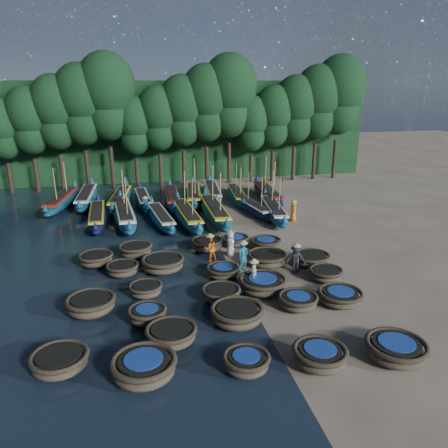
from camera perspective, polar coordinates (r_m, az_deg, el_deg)
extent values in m
plane|color=gray|center=(25.35, 0.35, -4.85)|extent=(120.00, 120.00, 0.00)
cube|color=black|center=(46.81, -6.05, 12.01)|extent=(40.00, 3.00, 10.00)
ellipsoid|color=brown|center=(17.39, -20.62, -16.63)|extent=(2.11, 2.11, 0.62)
torus|color=#373020|center=(17.23, -20.74, -15.82)|extent=(2.11, 2.11, 0.19)
cylinder|color=black|center=(17.21, -20.75, -15.71)|extent=(1.61, 1.61, 0.06)
ellipsoid|color=brown|center=(16.17, -10.39, -18.25)|extent=(2.60, 2.60, 0.75)
torus|color=#373020|center=(15.97, -10.46, -17.22)|extent=(2.34, 2.34, 0.23)
cylinder|color=black|center=(15.94, -10.47, -17.09)|extent=(1.77, 1.77, 0.07)
cylinder|color=navy|center=(15.91, -10.48, -16.95)|extent=(1.36, 1.36, 0.05)
ellipsoid|color=brown|center=(16.36, 2.93, -17.80)|extent=(1.72, 1.72, 0.60)
torus|color=#373020|center=(16.20, 2.95, -16.99)|extent=(1.74, 1.74, 0.18)
cylinder|color=black|center=(16.18, 2.95, -16.89)|extent=(1.31, 1.31, 0.05)
cylinder|color=navy|center=(16.16, 2.95, -16.78)|extent=(1.01, 1.01, 0.04)
ellipsoid|color=brown|center=(16.92, 12.38, -16.73)|extent=(1.90, 1.90, 0.67)
torus|color=#373020|center=(16.75, 12.45, -15.84)|extent=(2.04, 2.04, 0.20)
cylinder|color=black|center=(16.72, 12.46, -15.73)|extent=(1.54, 1.54, 0.06)
cylinder|color=navy|center=(16.70, 12.47, -15.61)|extent=(1.18, 1.18, 0.04)
ellipsoid|color=brown|center=(18.05, 21.50, -15.25)|extent=(2.42, 2.42, 0.68)
torus|color=#373020|center=(17.88, 21.62, -14.40)|extent=(2.31, 2.31, 0.20)
cylinder|color=black|center=(17.86, 21.64, -14.29)|extent=(1.77, 1.77, 0.06)
cylinder|color=navy|center=(17.84, 21.65, -14.18)|extent=(1.36, 1.36, 0.04)
ellipsoid|color=brown|center=(19.42, -9.96, -11.76)|extent=(1.90, 1.90, 0.61)
torus|color=#373020|center=(19.28, -10.01, -11.02)|extent=(1.71, 1.71, 0.19)
cylinder|color=black|center=(19.26, -10.01, -10.92)|extent=(1.28, 1.28, 0.06)
cylinder|color=navy|center=(19.24, -10.02, -10.83)|extent=(0.98, 0.98, 0.04)
ellipsoid|color=brown|center=(17.91, -6.90, -14.34)|extent=(2.12, 2.12, 0.63)
torus|color=#373020|center=(17.75, -6.94, -13.53)|extent=(2.08, 2.08, 0.19)
cylinder|color=black|center=(17.73, -6.94, -13.43)|extent=(1.59, 1.59, 0.06)
ellipsoid|color=brown|center=(18.99, 1.70, -11.98)|extent=(2.46, 2.46, 0.74)
torus|color=#373020|center=(18.82, 1.71, -11.06)|extent=(2.31, 2.31, 0.22)
cylinder|color=black|center=(18.80, 1.71, -10.94)|extent=(1.75, 1.75, 0.07)
ellipsoid|color=brown|center=(20.47, 9.64, -10.09)|extent=(2.09, 2.09, 0.60)
torus|color=#373020|center=(20.34, 9.68, -9.39)|extent=(1.84, 1.84, 0.18)
cylinder|color=black|center=(20.33, 9.69, -9.30)|extent=(1.39, 1.39, 0.05)
cylinder|color=navy|center=(20.31, 9.69, -9.21)|extent=(1.07, 1.07, 0.04)
ellipsoid|color=brown|center=(21.26, 14.92, -9.35)|extent=(1.99, 1.99, 0.61)
torus|color=#373020|center=(21.13, 14.98, -8.66)|extent=(2.10, 2.10, 0.18)
cylinder|color=black|center=(21.12, 14.99, -8.57)|extent=(1.61, 1.61, 0.06)
cylinder|color=navy|center=(21.10, 15.00, -8.48)|extent=(1.24, 1.24, 0.04)
ellipsoid|color=brown|center=(20.64, -16.95, -10.25)|extent=(2.36, 2.36, 0.72)
torus|color=#373020|center=(20.48, -17.04, -9.41)|extent=(2.23, 2.23, 0.22)
cylinder|color=black|center=(20.46, -17.05, -9.31)|extent=(1.69, 1.69, 0.07)
ellipsoid|color=brown|center=(21.60, -10.19, -8.60)|extent=(1.63, 1.63, 0.57)
torus|color=#373020|center=(21.49, -10.23, -7.96)|extent=(1.64, 1.64, 0.17)
cylinder|color=black|center=(21.47, -10.23, -7.88)|extent=(1.23, 1.23, 0.05)
ellipsoid|color=brown|center=(20.83, -0.38, -9.27)|extent=(1.94, 1.94, 0.61)
torus|color=#373020|center=(20.70, -0.38, -8.57)|extent=(1.88, 1.88, 0.18)
cylinder|color=black|center=(20.69, -0.38, -8.48)|extent=(1.42, 1.42, 0.06)
ellipsoid|color=brown|center=(21.72, 5.06, -8.03)|extent=(2.94, 2.94, 0.69)
torus|color=#373020|center=(21.58, 5.08, -7.26)|extent=(2.38, 2.38, 0.21)
cylinder|color=black|center=(21.56, 5.09, -7.16)|extent=(1.82, 1.82, 0.06)
cylinder|color=navy|center=(21.54, 5.09, -7.05)|extent=(1.40, 1.40, 0.04)
ellipsoid|color=brown|center=(23.44, 13.14, -6.54)|extent=(1.99, 1.99, 0.60)
torus|color=#373020|center=(23.32, 13.19, -5.91)|extent=(1.78, 1.78, 0.18)
cylinder|color=black|center=(23.31, 13.20, -5.83)|extent=(1.34, 1.34, 0.05)
ellipsoid|color=brown|center=(24.03, -13.08, -5.90)|extent=(1.73, 1.73, 0.60)
torus|color=#373020|center=(23.92, -13.13, -5.29)|extent=(1.76, 1.76, 0.18)
cylinder|color=black|center=(23.91, -13.13, -5.21)|extent=(1.33, 1.33, 0.05)
ellipsoid|color=brown|center=(24.06, -7.98, -5.37)|extent=(2.37, 2.37, 0.75)
torus|color=#373020|center=(23.92, -8.01, -4.60)|extent=(2.35, 2.35, 0.23)
cylinder|color=black|center=(23.91, -8.02, -4.50)|extent=(1.78, 1.78, 0.07)
ellipsoid|color=brown|center=(23.17, -0.15, -6.37)|extent=(1.69, 1.69, 0.57)
torus|color=#373020|center=(23.06, -0.15, -5.76)|extent=(1.79, 1.79, 0.17)
cylinder|color=black|center=(23.05, -0.15, -5.68)|extent=(1.36, 1.36, 0.05)
cylinder|color=navy|center=(23.03, -0.15, -5.60)|extent=(1.04, 1.04, 0.03)
ellipsoid|color=brown|center=(24.75, 5.64, -4.68)|extent=(2.60, 2.60, 0.68)
torus|color=#373020|center=(24.63, 5.67, -4.00)|extent=(2.29, 2.29, 0.20)
cylinder|color=black|center=(24.62, 5.67, -3.91)|extent=(1.74, 1.74, 0.06)
ellipsoid|color=brown|center=(25.15, 11.32, -4.65)|extent=(2.15, 2.15, 0.62)
torus|color=#373020|center=(25.04, 11.36, -4.04)|extent=(2.11, 2.11, 0.19)
cylinder|color=black|center=(25.03, 11.37, -3.96)|extent=(1.61, 1.61, 0.06)
ellipsoid|color=brown|center=(25.65, -16.37, -4.58)|extent=(2.18, 2.18, 0.63)
torus|color=#373020|center=(25.54, -16.43, -3.96)|extent=(1.94, 1.94, 0.19)
cylinder|color=black|center=(25.53, -16.43, -3.88)|extent=(1.47, 1.47, 0.06)
ellipsoid|color=brown|center=(26.27, -11.47, -3.55)|extent=(1.87, 1.87, 0.71)
torus|color=#373020|center=(26.15, -11.52, -2.88)|extent=(1.99, 1.99, 0.21)
cylinder|color=black|center=(26.14, -11.52, -2.79)|extent=(1.49, 1.49, 0.06)
ellipsoid|color=brown|center=(26.69, -2.25, -2.84)|extent=(2.29, 2.29, 0.70)
torus|color=#373020|center=(26.58, -2.26, -2.18)|extent=(2.00, 2.00, 0.21)
cylinder|color=black|center=(26.56, -2.26, -2.10)|extent=(1.50, 1.50, 0.06)
ellipsoid|color=brown|center=(27.53, 1.47, -2.32)|extent=(1.64, 1.64, 0.57)
torus|color=#373020|center=(27.43, 1.47, -1.79)|extent=(1.76, 1.76, 0.17)
cylinder|color=black|center=(27.42, 1.48, -1.72)|extent=(1.33, 1.33, 0.05)
cylinder|color=navy|center=(27.41, 1.48, -1.66)|extent=(1.02, 1.02, 0.03)
ellipsoid|color=brown|center=(27.20, 5.46, -2.65)|extent=(1.95, 1.95, 0.57)
torus|color=#373020|center=(27.10, 5.48, -2.12)|extent=(1.93, 1.93, 0.17)
cylinder|color=black|center=(27.09, 5.48, -2.05)|extent=(1.47, 1.47, 0.05)
cylinder|color=navy|center=(27.08, 5.48, -1.98)|extent=(1.13, 1.13, 0.03)
ellipsoid|color=#0F1437|center=(33.17, -16.22, 0.89)|extent=(1.63, 7.70, 0.96)
cone|color=#0F1437|center=(36.61, -16.17, 3.49)|extent=(0.42, 0.42, 0.57)
cone|color=#0F1437|center=(29.44, -16.48, -0.13)|extent=(0.42, 0.42, 0.48)
cube|color=yellow|center=(33.06, -16.28, 1.55)|extent=(1.20, 5.96, 0.11)
cube|color=black|center=(33.04, -16.29, 1.68)|extent=(0.92, 5.19, 0.10)
ellipsoid|color=navy|center=(32.78, -12.86, 1.06)|extent=(2.20, 8.64, 1.07)
cone|color=navy|center=(36.62, -13.44, 3.93)|extent=(0.47, 0.47, 0.64)
cone|color=navy|center=(28.62, -12.30, -0.04)|extent=(0.47, 0.47, 0.53)
cube|color=white|center=(32.66, -12.91, 1.82)|extent=(1.64, 6.69, 0.13)
cube|color=black|center=(32.64, -12.92, 1.96)|extent=(1.28, 5.82, 0.11)
cylinder|color=#997F4C|center=(33.59, -13.05, 4.48)|extent=(0.07, 0.25, 2.99)
cylinder|color=#997F4C|center=(30.79, -12.65, 3.29)|extent=(0.07, 0.25, 2.99)
plane|color=red|center=(30.51, -12.51, 5.68)|extent=(0.00, 0.37, 0.37)
ellipsoid|color=navy|center=(31.97, -8.24, 0.75)|extent=(2.22, 7.35, 0.91)
cone|color=navy|center=(35.15, -9.45, 3.28)|extent=(0.40, 0.40, 0.54)
cone|color=navy|center=(28.51, -6.84, -0.20)|extent=(0.40, 0.40, 0.45)
cube|color=white|center=(31.86, -8.27, 1.40)|extent=(1.66, 5.69, 0.11)
cube|color=black|center=(31.84, -8.27, 1.53)|extent=(1.33, 4.94, 0.09)
ellipsoid|color=navy|center=(32.02, -4.85, 1.03)|extent=(2.02, 8.39, 1.04)
cone|color=navy|center=(35.68, -6.15, 3.90)|extent=(0.46, 0.46, 0.62)
cone|color=navy|center=(28.05, -3.27, -0.09)|extent=(0.46, 0.46, 0.52)
cube|color=yellow|center=(31.89, -4.87, 1.78)|extent=(1.50, 6.50, 0.12)
cube|color=black|center=(31.87, -4.87, 1.92)|extent=(1.16, 5.65, 0.10)
cylinder|color=#997F4C|center=(32.78, -5.17, 4.43)|extent=(0.07, 0.25, 2.91)
cylinder|color=#997F4C|center=(30.11, -4.16, 3.23)|extent=(0.07, 0.25, 2.91)
plane|color=red|center=(29.84, -3.92, 5.60)|extent=(0.00, 0.36, 0.36)
ellipsoid|color=#0E3F50|center=(32.68, -1.23, 1.51)|extent=(1.68, 8.93, 1.11)
cone|color=#0E3F50|center=(36.63, -2.49, 4.50)|extent=(0.49, 0.49, 0.67)
cone|color=#0E3F50|center=(28.41, 0.37, 0.35)|extent=(0.49, 0.49, 0.56)
cube|color=yellow|center=(32.55, -1.24, 2.30)|extent=(1.23, 6.92, 0.13)
cube|color=black|center=(32.52, -1.24, 2.45)|extent=(0.92, 6.03, 0.11)
cylinder|color=#997F4C|center=(33.52, -1.49, 5.09)|extent=(0.08, 0.27, 3.12)
cylinder|color=#997F4C|center=(30.64, -0.47, 3.85)|extent=(0.08, 0.27, 3.12)
plane|color=red|center=(30.37, -0.17, 6.35)|extent=(0.00, 0.39, 0.39)
ellipsoid|color=#0F1437|center=(34.29, 3.78, 2.07)|extent=(2.42, 7.16, 0.88)
cone|color=#0F1437|center=(37.17, 1.52, 4.28)|extent=(0.39, 0.39, 0.53)
cone|color=#0F1437|center=(31.21, 6.50, 1.38)|extent=(0.39, 0.39, 0.44)
cube|color=white|center=(34.19, 3.79, 2.67)|extent=(1.82, 5.54, 0.11)
cube|color=black|center=(34.18, 3.79, 2.78)|extent=(1.47, 4.80, 0.09)
cylinder|color=#997F4C|center=(34.90, 3.21, 4.76)|extent=(0.06, 0.21, 2.46)
cylinder|color=#997F4C|center=(32.82, 4.96, 3.86)|extent=(0.06, 0.21, 2.46)
plane|color=red|center=(32.63, 5.22, 5.71)|extent=(0.00, 0.31, 0.31)
ellipsoid|color=navy|center=(33.47, 6.50, 1.68)|extent=(2.44, 7.98, 0.98)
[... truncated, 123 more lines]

